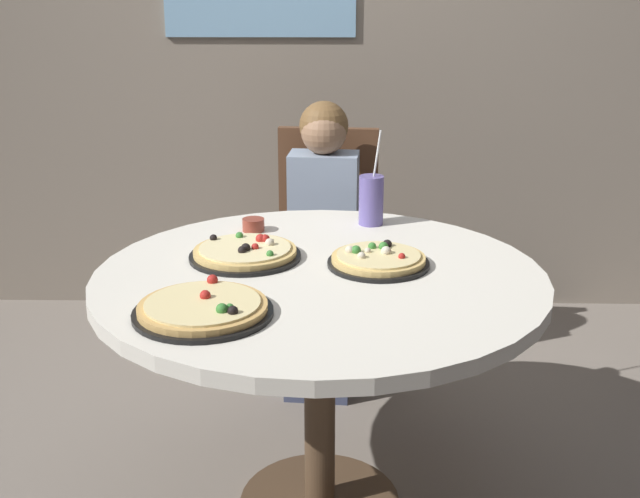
{
  "coord_description": "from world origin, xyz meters",
  "views": [
    {
      "loc": [
        0.03,
        -2.03,
        1.51
      ],
      "look_at": [
        0.0,
        0.05,
        0.8
      ],
      "focal_mm": 44.63,
      "sensor_mm": 36.0,
      "label": 1
    }
  ],
  "objects_px": {
    "soda_cup": "(371,200)",
    "chair_wooden": "(326,236)",
    "pizza_cheese": "(203,309)",
    "pizza_pepperoni": "(245,253)",
    "sauce_bowl": "(253,225)",
    "pizza_veggie": "(378,260)",
    "diner_child": "(322,262)",
    "dining_table": "(320,305)"
  },
  "relations": [
    {
      "from": "chair_wooden",
      "to": "pizza_veggie",
      "type": "bearing_deg",
      "value": -80.79
    },
    {
      "from": "dining_table",
      "to": "soda_cup",
      "type": "xyz_separation_m",
      "value": [
        0.16,
        0.45,
        0.18
      ]
    },
    {
      "from": "chair_wooden",
      "to": "soda_cup",
      "type": "relative_size",
      "value": 3.09
    },
    {
      "from": "dining_table",
      "to": "diner_child",
      "type": "height_order",
      "value": "diner_child"
    },
    {
      "from": "pizza_pepperoni",
      "to": "soda_cup",
      "type": "height_order",
      "value": "soda_cup"
    },
    {
      "from": "chair_wooden",
      "to": "diner_child",
      "type": "relative_size",
      "value": 0.88
    },
    {
      "from": "diner_child",
      "to": "soda_cup",
      "type": "relative_size",
      "value": 3.52
    },
    {
      "from": "sauce_bowl",
      "to": "pizza_pepperoni",
      "type": "bearing_deg",
      "value": -89.57
    },
    {
      "from": "chair_wooden",
      "to": "pizza_cheese",
      "type": "relative_size",
      "value": 2.83
    },
    {
      "from": "pizza_cheese",
      "to": "pizza_pepperoni",
      "type": "xyz_separation_m",
      "value": [
        0.06,
        0.41,
        0.0
      ]
    },
    {
      "from": "soda_cup",
      "to": "sauce_bowl",
      "type": "distance_m",
      "value": 0.39
    },
    {
      "from": "chair_wooden",
      "to": "pizza_cheese",
      "type": "xyz_separation_m",
      "value": [
        -0.28,
        -1.3,
        0.24
      ]
    },
    {
      "from": "dining_table",
      "to": "soda_cup",
      "type": "height_order",
      "value": "soda_cup"
    },
    {
      "from": "pizza_veggie",
      "to": "soda_cup",
      "type": "height_order",
      "value": "soda_cup"
    },
    {
      "from": "diner_child",
      "to": "pizza_veggie",
      "type": "bearing_deg",
      "value": -77.63
    },
    {
      "from": "chair_wooden",
      "to": "pizza_veggie",
      "type": "height_order",
      "value": "chair_wooden"
    },
    {
      "from": "dining_table",
      "to": "diner_child",
      "type": "distance_m",
      "value": 0.84
    },
    {
      "from": "chair_wooden",
      "to": "diner_child",
      "type": "height_order",
      "value": "diner_child"
    },
    {
      "from": "dining_table",
      "to": "diner_child",
      "type": "relative_size",
      "value": 1.14
    },
    {
      "from": "pizza_cheese",
      "to": "sauce_bowl",
      "type": "height_order",
      "value": "pizza_cheese"
    },
    {
      "from": "dining_table",
      "to": "sauce_bowl",
      "type": "height_order",
      "value": "sauce_bowl"
    },
    {
      "from": "pizza_veggie",
      "to": "soda_cup",
      "type": "bearing_deg",
      "value": 90.41
    },
    {
      "from": "chair_wooden",
      "to": "diner_child",
      "type": "bearing_deg",
      "value": -94.51
    },
    {
      "from": "sauce_bowl",
      "to": "chair_wooden",
      "type": "bearing_deg",
      "value": 70.54
    },
    {
      "from": "chair_wooden",
      "to": "pizza_pepperoni",
      "type": "distance_m",
      "value": 0.95
    },
    {
      "from": "soda_cup",
      "to": "dining_table",
      "type": "bearing_deg",
      "value": -109.3
    },
    {
      "from": "sauce_bowl",
      "to": "pizza_veggie",
      "type": "bearing_deg",
      "value": -39.8
    },
    {
      "from": "diner_child",
      "to": "sauce_bowl",
      "type": "xyz_separation_m",
      "value": [
        -0.21,
        -0.45,
        0.29
      ]
    },
    {
      "from": "dining_table",
      "to": "pizza_veggie",
      "type": "relative_size",
      "value": 4.34
    },
    {
      "from": "pizza_pepperoni",
      "to": "sauce_bowl",
      "type": "height_order",
      "value": "pizza_pepperoni"
    },
    {
      "from": "soda_cup",
      "to": "pizza_veggie",
      "type": "bearing_deg",
      "value": -89.59
    },
    {
      "from": "soda_cup",
      "to": "sauce_bowl",
      "type": "xyz_separation_m",
      "value": [
        -0.38,
        -0.08,
        -0.06
      ]
    },
    {
      "from": "pizza_veggie",
      "to": "pizza_cheese",
      "type": "height_order",
      "value": "same"
    },
    {
      "from": "pizza_cheese",
      "to": "pizza_pepperoni",
      "type": "height_order",
      "value": "same"
    },
    {
      "from": "chair_wooden",
      "to": "pizza_pepperoni",
      "type": "height_order",
      "value": "chair_wooden"
    },
    {
      "from": "dining_table",
      "to": "sauce_bowl",
      "type": "bearing_deg",
      "value": 120.16
    },
    {
      "from": "pizza_cheese",
      "to": "soda_cup",
      "type": "distance_m",
      "value": 0.87
    },
    {
      "from": "pizza_pepperoni",
      "to": "soda_cup",
      "type": "relative_size",
      "value": 1.04
    },
    {
      "from": "pizza_veggie",
      "to": "pizza_cheese",
      "type": "xyz_separation_m",
      "value": [
        -0.43,
        -0.35,
        -0.0
      ]
    },
    {
      "from": "pizza_pepperoni",
      "to": "soda_cup",
      "type": "distance_m",
      "value": 0.51
    },
    {
      "from": "pizza_cheese",
      "to": "soda_cup",
      "type": "bearing_deg",
      "value": 60.1
    },
    {
      "from": "soda_cup",
      "to": "chair_wooden",
      "type": "bearing_deg",
      "value": 105.28
    }
  ]
}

